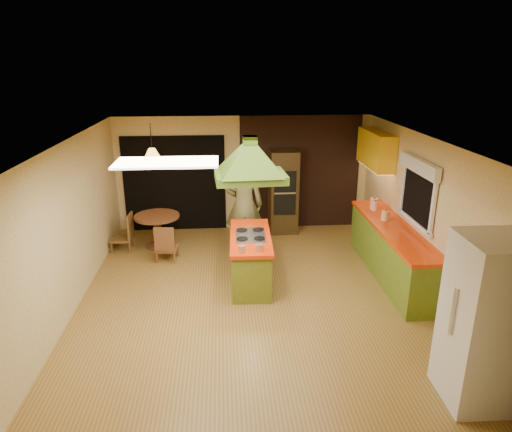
{
  "coord_description": "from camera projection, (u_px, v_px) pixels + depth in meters",
  "views": [
    {
      "loc": [
        -0.45,
        -6.5,
        3.63
      ],
      "look_at": [
        0.09,
        0.67,
        1.15
      ],
      "focal_mm": 32.0,
      "sensor_mm": 36.0,
      "label": 1
    }
  ],
  "objects": [
    {
      "name": "ground",
      "position": [
        254.0,
        297.0,
        7.34
      ],
      "size": [
        6.5,
        6.5,
        0.0
      ],
      "primitive_type": "plane",
      "color": "olive",
      "rests_on": "ground"
    },
    {
      "name": "room_walls",
      "position": [
        254.0,
        224.0,
        6.94
      ],
      "size": [
        5.5,
        6.5,
        6.5
      ],
      "color": "beige",
      "rests_on": "ground"
    },
    {
      "name": "ceiling_plane",
      "position": [
        253.0,
        142.0,
        6.53
      ],
      "size": [
        6.5,
        6.5,
        0.0
      ],
      "primitive_type": "plane",
      "rotation": [
        3.14,
        0.0,
        0.0
      ],
      "color": "silver",
      "rests_on": "room_walls"
    },
    {
      "name": "brick_panel",
      "position": [
        300.0,
        173.0,
        10.07
      ],
      "size": [
        2.64,
        0.03,
        2.5
      ],
      "primitive_type": "cube",
      "color": "#381E14",
      "rests_on": "ground"
    },
    {
      "name": "nook_opening",
      "position": [
        175.0,
        184.0,
        9.94
      ],
      "size": [
        2.2,
        0.03,
        2.1
      ],
      "primitive_type": "cube",
      "color": "black",
      "rests_on": "ground"
    },
    {
      "name": "right_counter",
      "position": [
        391.0,
        251.0,
        7.93
      ],
      "size": [
        0.62,
        3.05,
        0.92
      ],
      "color": "olive",
      "rests_on": "ground"
    },
    {
      "name": "upper_cabinets",
      "position": [
        376.0,
        149.0,
        8.96
      ],
      "size": [
        0.34,
        1.4,
        0.7
      ],
      "primitive_type": "cube",
      "color": "yellow",
      "rests_on": "room_walls"
    },
    {
      "name": "window_right",
      "position": [
        419.0,
        181.0,
        7.33
      ],
      "size": [
        0.12,
        1.35,
        1.06
      ],
      "color": "black",
      "rests_on": "room_walls"
    },
    {
      "name": "fluor_panel",
      "position": [
        167.0,
        162.0,
        5.33
      ],
      "size": [
        1.2,
        0.6,
        0.03
      ],
      "primitive_type": "cube",
      "color": "white",
      "rests_on": "ceiling_plane"
    },
    {
      "name": "kitchen_island",
      "position": [
        251.0,
        258.0,
        7.74
      ],
      "size": [
        0.73,
        1.69,
        0.86
      ],
      "rotation": [
        0.0,
        0.0,
        -0.03
      ],
      "color": "olive",
      "rests_on": "ground"
    },
    {
      "name": "range_hood",
      "position": [
        250.0,
        152.0,
        7.14
      ],
      "size": [
        1.16,
        0.87,
        0.8
      ],
      "rotation": [
        0.0,
        0.0,
        0.06
      ],
      "color": "#4A6B1A",
      "rests_on": "ceiling_plane"
    },
    {
      "name": "man",
      "position": [
        244.0,
        205.0,
        8.66
      ],
      "size": [
        0.74,
        0.49,
        2.0
      ],
      "primitive_type": "imported",
      "rotation": [
        0.0,
        0.0,
        3.13
      ],
      "color": "brown",
      "rests_on": "ground"
    },
    {
      "name": "refrigerator",
      "position": [
        489.0,
        322.0,
        4.87
      ],
      "size": [
        0.81,
        0.77,
        1.93
      ],
      "primitive_type": "cube",
      "rotation": [
        0.0,
        0.0,
        -0.02
      ],
      "color": "white",
      "rests_on": "ground"
    },
    {
      "name": "wall_oven",
      "position": [
        283.0,
        192.0,
        9.89
      ],
      "size": [
        0.61,
        0.61,
        1.81
      ],
      "rotation": [
        0.0,
        0.0,
        0.03
      ],
      "color": "#422F15",
      "rests_on": "ground"
    },
    {
      "name": "dining_table",
      "position": [
        158.0,
        225.0,
        9.16
      ],
      "size": [
        0.9,
        0.9,
        0.68
      ],
      "rotation": [
        0.0,
        0.0,
        0.25
      ],
      "color": "brown",
      "rests_on": "ground"
    },
    {
      "name": "chair_left",
      "position": [
        122.0,
        232.0,
        9.05
      ],
      "size": [
        0.43,
        0.43,
        0.75
      ],
      "primitive_type": null,
      "rotation": [
        0.0,
        0.0,
        -1.62
      ],
      "color": "brown",
      "rests_on": "ground"
    },
    {
      "name": "chair_near",
      "position": [
        167.0,
        242.0,
        8.61
      ],
      "size": [
        0.44,
        0.44,
        0.71
      ],
      "primitive_type": null,
      "rotation": [
        0.0,
        0.0,
        3.02
      ],
      "color": "brown",
      "rests_on": "ground"
    },
    {
      "name": "pendant_lamp",
      "position": [
        152.0,
        155.0,
        8.7
      ],
      "size": [
        0.42,
        0.42,
        0.24
      ],
      "primitive_type": "cone",
      "rotation": [
        0.0,
        0.0,
        -0.13
      ],
      "color": "#FF9E3F",
      "rests_on": "ceiling_plane"
    },
    {
      "name": "canister_large",
      "position": [
        374.0,
        204.0,
        8.65
      ],
      "size": [
        0.18,
        0.18,
        0.21
      ],
      "primitive_type": "cylinder",
      "rotation": [
        0.0,
        0.0,
        -0.31
      ],
      "color": "beige",
      "rests_on": "right_counter"
    },
    {
      "name": "canister_medium",
      "position": [
        375.0,
        206.0,
        8.6
      ],
      "size": [
        0.15,
        0.15,
        0.17
      ],
      "primitive_type": "cylinder",
      "rotation": [
        0.0,
        0.0,
        0.28
      ],
      "color": "#FFE9CD",
      "rests_on": "right_counter"
    },
    {
      "name": "canister_small",
      "position": [
        385.0,
        216.0,
        8.06
      ],
      "size": [
        0.14,
        0.14,
        0.17
      ],
      "primitive_type": "cylinder",
      "rotation": [
        0.0,
        0.0,
        0.08
      ],
      "color": "beige",
      "rests_on": "right_counter"
    }
  ]
}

